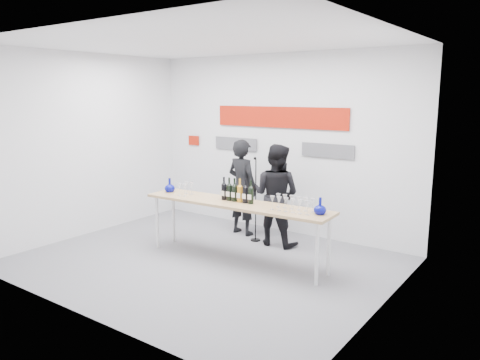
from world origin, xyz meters
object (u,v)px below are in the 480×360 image
object	(u,v)px
mic_stand	(255,216)
presenter_right	(276,195)
tasting_table	(236,207)
presenter_left	(242,187)

from	to	relation	value
mic_stand	presenter_right	bearing A→B (deg)	-15.22
tasting_table	mic_stand	bearing A→B (deg)	104.48
presenter_right	mic_stand	bearing A→B (deg)	3.98
presenter_right	mic_stand	xyz separation A→B (m)	(-0.35, -0.05, -0.38)
tasting_table	mic_stand	size ratio (longest dim) A/B	2.09
presenter_left	presenter_right	bearing A→B (deg)	175.51
tasting_table	presenter_right	size ratio (longest dim) A/B	1.80
tasting_table	presenter_right	bearing A→B (deg)	83.44
tasting_table	mic_stand	distance (m)	1.03
tasting_table	mic_stand	xyz separation A→B (m)	(-0.28, 0.92, -0.37)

